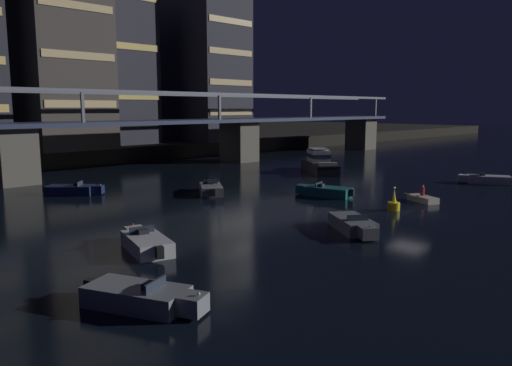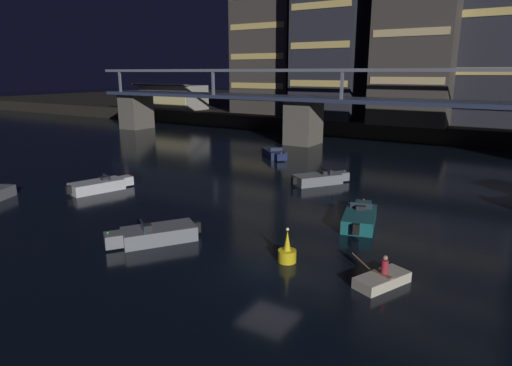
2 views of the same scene
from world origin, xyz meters
The scene contains 16 objects.
ground_plane centered at (0.00, 0.00, 0.00)m, with size 400.00×400.00×0.00m, color black.
far_riverbank centered at (0.00, 82.38, 1.10)m, with size 240.00×80.00×2.20m, color black.
river_bridge centered at (0.00, 34.37, 4.31)m, with size 96.86×6.40×9.38m.
tower_central centered at (-4.46, 46.63, 16.73)m, with size 9.96×10.75×29.36m.
tower_east_tall centered at (5.15, 50.07, 19.58)m, with size 10.08×8.15×35.06m.
tower_east_low centered at (19.92, 47.86, 13.82)m, with size 9.43×13.23×23.55m.
cabin_cruiser_near_left centered at (13.48, 18.82, 1.05)m, with size 7.17×8.52×2.79m.
speedboat_near_center centered at (1.38, 8.57, 0.41)m, with size 2.70×5.20×1.16m.
speedboat_near_right centered at (18.57, 1.68, 0.41)m, with size 3.48×4.90×1.16m.
speedboat_mid_left centered at (-7.15, -0.13, 0.41)m, with size 3.85×4.77×1.16m.
speedboat_mid_center centered at (-13.70, 24.49, 0.41)m, with size 4.43×4.34×1.16m.
speedboat_mid_right centered at (-4.81, 16.43, 0.41)m, with size 3.90×4.74×1.16m.
speedboat_far_left centered at (-18.44, 5.26, 0.41)m, with size 2.79×5.18×1.16m.
speedboat_far_center centered at (-22.69, -1.23, 0.41)m, with size 3.25×5.01×1.16m.
channel_buoy centered at (0.20, 1.39, 0.48)m, with size 0.90×0.90×1.76m.
dinghy_with_paddler centered at (4.84, 1.46, 0.28)m, with size 2.69×2.82×1.36m.
Camera 1 is at (-32.09, -16.94, 7.47)m, focal length 34.71 mm.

